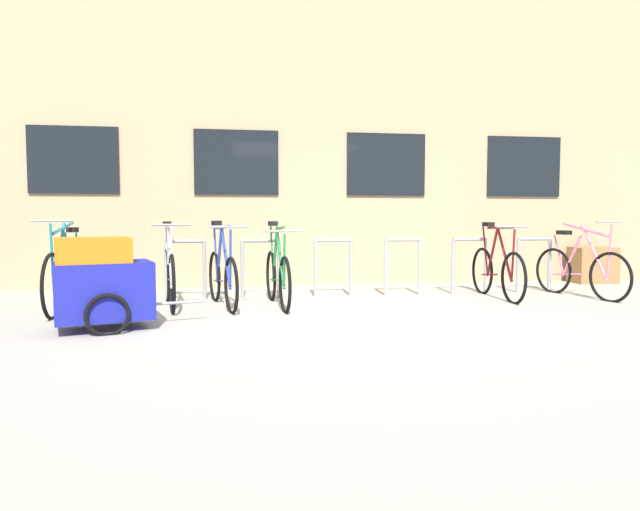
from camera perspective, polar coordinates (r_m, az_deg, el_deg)
The scene contains 11 objects.
ground_plane at distance 6.09m, azimuth 3.70°, elevation -6.57°, with size 42.00×42.00×0.00m, color #9E998E.
storefront_building at distance 12.24m, azimuth -2.80°, elevation 14.05°, with size 28.00×5.90×6.53m.
bike_rack at distance 7.89m, azimuth 1.33°, elevation -0.62°, with size 6.55×0.05×0.81m.
bicycle_green at distance 7.10m, azimuth -4.28°, elevation -1.99°, with size 0.44×1.71×1.07m.
bicycle_teal at distance 7.35m, azimuth -24.08°, elevation -1.95°, with size 0.44×1.80×1.09m.
bicycle_maroon at distance 8.11m, azimuth 17.28°, elevation -1.42°, with size 0.44×1.66×1.05m.
bicycle_silver at distance 7.25m, azimuth -14.83°, elevation -1.89°, with size 0.45×1.73×1.07m.
bicycle_blue at distance 7.12m, azimuth -9.75°, elevation -2.01°, with size 0.51×1.69×1.08m.
bicycle_pink at distance 8.65m, azimuth 24.59°, elevation -1.33°, with size 0.53×1.62×1.07m.
bike_trailer at distance 5.97m, azimuth -21.02°, elevation -2.49°, with size 1.48×0.83×0.92m.
planter_box at distance 10.61m, azimuth 25.62°, elevation -0.85°, with size 0.70×0.44×0.60m, color olive.
Camera 1 is at (-1.33, -5.84, 1.10)m, focal length 32.00 mm.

